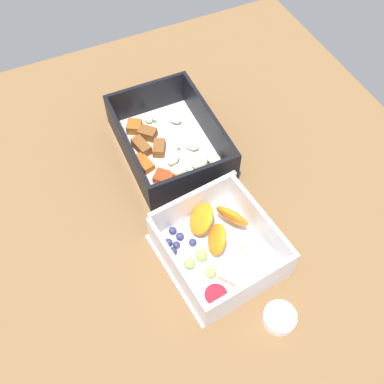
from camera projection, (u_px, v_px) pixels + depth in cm
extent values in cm
cube|color=brown|center=(183.00, 200.00, 67.10)|extent=(80.00, 80.00, 2.00)
cube|color=white|center=(170.00, 151.00, 70.94)|extent=(20.11, 14.55, 0.60)
cube|color=black|center=(195.00, 183.00, 63.25)|extent=(0.73, 14.38, 5.95)
cube|color=black|center=(147.00, 98.00, 73.23)|extent=(0.73, 14.38, 5.95)
cube|color=black|center=(128.00, 151.00, 66.63)|extent=(18.79, 0.77, 5.95)
cube|color=black|center=(209.00, 124.00, 69.84)|extent=(18.79, 0.77, 5.95)
ellipsoid|color=beige|center=(148.00, 118.00, 73.62)|extent=(2.14, 1.58, 1.02)
ellipsoid|color=beige|center=(199.00, 163.00, 67.95)|extent=(2.18, 2.90, 1.36)
ellipsoid|color=beige|center=(179.00, 169.00, 67.15)|extent=(2.45, 3.12, 1.40)
ellipsoid|color=beige|center=(214.00, 159.00, 68.32)|extent=(3.03, 2.30, 1.40)
ellipsoid|color=beige|center=(175.00, 119.00, 73.40)|extent=(2.90, 2.63, 1.19)
ellipsoid|color=beige|center=(192.00, 145.00, 70.09)|extent=(2.86, 2.68, 1.17)
ellipsoid|color=beige|center=(173.00, 159.00, 68.47)|extent=(2.92, 3.05, 1.25)
cube|color=brown|center=(147.00, 133.00, 71.50)|extent=(3.41, 3.41, 1.73)
cube|color=red|center=(164.00, 177.00, 66.80)|extent=(3.57, 3.59, 1.17)
cube|color=#AD5B1E|center=(134.00, 127.00, 72.41)|extent=(3.23, 3.18, 1.61)
cube|color=brown|center=(160.00, 148.00, 69.86)|extent=(3.44, 2.99, 1.57)
cube|color=brown|center=(141.00, 146.00, 69.95)|extent=(3.83, 2.52, 1.70)
cube|color=#AD5B1E|center=(144.00, 163.00, 68.38)|extent=(3.87, 2.61, 1.16)
cube|color=#387A33|center=(208.00, 162.00, 69.10)|extent=(0.60, 0.40, 0.20)
cube|color=#387A33|center=(155.00, 121.00, 74.05)|extent=(0.60, 0.40, 0.20)
cube|color=#387A33|center=(208.00, 163.00, 68.98)|extent=(0.60, 0.40, 0.20)
cube|color=#387A33|center=(179.00, 149.00, 70.61)|extent=(0.60, 0.40, 0.20)
cube|color=white|center=(218.00, 254.00, 60.40)|extent=(16.70, 15.50, 0.60)
cube|color=white|center=(251.00, 289.00, 54.38)|extent=(2.12, 13.89, 5.41)
cube|color=white|center=(190.00, 205.00, 61.47)|extent=(2.12, 13.89, 5.41)
cube|color=white|center=(175.00, 268.00, 55.97)|extent=(14.05, 2.14, 5.41)
cube|color=white|center=(259.00, 222.00, 59.87)|extent=(14.05, 2.14, 5.41)
ellipsoid|color=orange|center=(217.00, 239.00, 58.73)|extent=(5.13, 4.41, 4.51)
ellipsoid|color=orange|center=(232.00, 216.00, 60.38)|extent=(5.99, 5.42, 5.21)
ellipsoid|color=orange|center=(199.00, 220.00, 60.44)|extent=(5.96, 5.59, 4.57)
cube|color=#F4EACC|center=(254.00, 250.00, 59.42)|extent=(3.38, 2.70, 1.87)
cube|color=#F4EACC|center=(230.00, 275.00, 57.51)|extent=(3.25, 3.13, 1.56)
sphere|color=#9ECC60|center=(211.00, 273.00, 57.75)|extent=(1.42, 1.42, 1.42)
sphere|color=#9ECC60|center=(201.00, 255.00, 59.06)|extent=(1.67, 1.67, 1.67)
sphere|color=#9ECC60|center=(189.00, 264.00, 58.46)|extent=(1.53, 1.53, 1.53)
cone|color=red|center=(216.00, 298.00, 55.34)|extent=(2.92, 2.92, 2.33)
sphere|color=navy|center=(193.00, 242.00, 60.51)|extent=(1.08, 1.08, 1.08)
sphere|color=navy|center=(176.00, 245.00, 60.32)|extent=(1.04, 1.04, 1.04)
sphere|color=navy|center=(173.00, 251.00, 59.70)|extent=(1.15, 1.15, 1.15)
sphere|color=navy|center=(168.00, 242.00, 60.48)|extent=(1.14, 1.14, 1.14)
sphere|color=navy|center=(173.00, 231.00, 61.53)|extent=(1.15, 1.15, 1.15)
sphere|color=navy|center=(180.00, 236.00, 61.00)|extent=(1.15, 1.15, 1.15)
cylinder|color=white|center=(279.00, 318.00, 54.91)|extent=(4.24, 4.24, 1.54)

